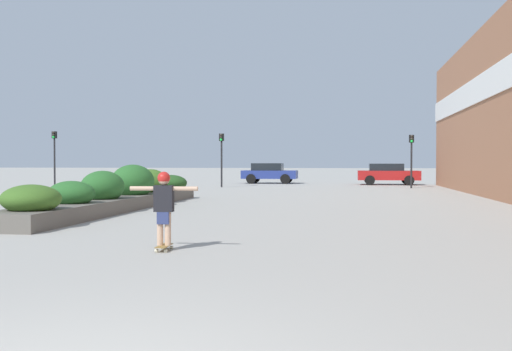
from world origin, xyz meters
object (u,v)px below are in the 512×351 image
object	(u,v)px
car_center_right	(388,173)
traffic_light_left	(221,150)
skateboarder	(164,201)
traffic_light_far_left	(54,149)
traffic_light_right	(411,151)
car_center_left	(269,173)
skateboard	(164,247)

from	to	relation	value
car_center_right	traffic_light_left	xyz separation A→B (m)	(-10.31, -5.50, 1.48)
skateboarder	traffic_light_left	world-z (taller)	traffic_light_left
car_center_right	traffic_light_far_left	world-z (taller)	traffic_light_far_left
skateboarder	traffic_light_right	bearing A→B (deg)	71.73
car_center_left	traffic_light_left	size ratio (longest dim) A/B	1.20
skateboard	car_center_left	world-z (taller)	car_center_left
skateboard	traffic_light_far_left	size ratio (longest dim) A/B	0.16
traffic_light_left	skateboarder	bearing A→B (deg)	-79.61
skateboarder	car_center_right	bearing A→B (deg)	75.99
car_center_left	traffic_light_far_left	world-z (taller)	traffic_light_far_left
skateboard	traffic_light_left	world-z (taller)	traffic_light_left
traffic_light_left	traffic_light_right	world-z (taller)	traffic_light_left
skateboarder	traffic_light_far_left	size ratio (longest dim) A/B	0.36
car_center_right	traffic_light_right	size ratio (longest dim) A/B	1.31
skateboard	traffic_light_right	xyz separation A→B (m)	(6.81, 25.19, 2.10)
car_center_right	traffic_light_left	size ratio (longest dim) A/B	1.25
car_center_right	skateboarder	bearing A→B (deg)	-10.88
skateboard	skateboarder	world-z (taller)	skateboarder
traffic_light_left	traffic_light_far_left	bearing A→B (deg)	179.29
skateboarder	traffic_light_right	size ratio (longest dim) A/B	0.40
car_center_left	car_center_right	bearing A→B (deg)	81.14
car_center_left	traffic_light_left	bearing A→B (deg)	-16.43
skateboard	car_center_left	xyz separation A→B (m)	(-2.51, 31.44, 0.71)
traffic_light_left	traffic_light_far_left	size ratio (longest dim) A/B	0.93
skateboard	skateboarder	size ratio (longest dim) A/B	0.44
car_center_left	traffic_light_far_left	xyz separation A→B (m)	(-13.06, -6.66, 1.62)
traffic_light_left	skateboard	bearing A→B (deg)	-79.61
skateboard	skateboarder	distance (m)	0.79
traffic_light_right	traffic_light_far_left	distance (m)	22.39
skateboarder	car_center_right	world-z (taller)	car_center_right
skateboard	traffic_light_far_left	xyz separation A→B (m)	(-15.58, 24.78, 2.33)
skateboard	traffic_light_right	size ratio (longest dim) A/B	0.18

